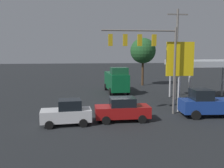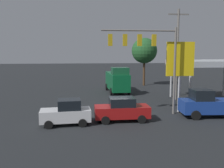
{
  "view_description": "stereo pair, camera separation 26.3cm",
  "coord_description": "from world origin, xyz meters",
  "px_view_note": "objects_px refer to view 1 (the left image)",
  "views": [
    {
      "loc": [
        2.84,
        20.66,
        5.59
      ],
      "look_at": [
        0.0,
        -2.0,
        2.63
      ],
      "focal_mm": 40.0,
      "sensor_mm": 36.0,
      "label": 1
    },
    {
      "loc": [
        2.58,
        20.69,
        5.59
      ],
      "look_at": [
        0.0,
        -2.0,
        2.63
      ],
      "focal_mm": 40.0,
      "sensor_mm": 36.0,
      "label": 2
    }
  ],
  "objects_px": {
    "pickup_parked": "(209,104)",
    "street_tree": "(143,51)",
    "hatchback_crossing": "(67,113)",
    "traffic_signal_assembly": "(147,49)",
    "sedan_far": "(122,109)",
    "price_sign": "(180,62)",
    "utility_pole": "(176,53)",
    "delivery_truck": "(116,80)"
  },
  "relations": [
    {
      "from": "sedan_far",
      "to": "utility_pole",
      "type": "bearing_deg",
      "value": -133.15
    },
    {
      "from": "pickup_parked",
      "to": "utility_pole",
      "type": "bearing_deg",
      "value": -85.87
    },
    {
      "from": "pickup_parked",
      "to": "price_sign",
      "type": "bearing_deg",
      "value": -41.16
    },
    {
      "from": "traffic_signal_assembly",
      "to": "street_tree",
      "type": "bearing_deg",
      "value": -103.16
    },
    {
      "from": "traffic_signal_assembly",
      "to": "price_sign",
      "type": "height_order",
      "value": "traffic_signal_assembly"
    },
    {
      "from": "traffic_signal_assembly",
      "to": "utility_pole",
      "type": "distance_m",
      "value": 8.31
    },
    {
      "from": "sedan_far",
      "to": "street_tree",
      "type": "height_order",
      "value": "street_tree"
    },
    {
      "from": "traffic_signal_assembly",
      "to": "price_sign",
      "type": "distance_m",
      "value": 3.52
    },
    {
      "from": "utility_pole",
      "to": "price_sign",
      "type": "relative_size",
      "value": 1.6
    },
    {
      "from": "price_sign",
      "to": "delivery_truck",
      "type": "height_order",
      "value": "price_sign"
    },
    {
      "from": "traffic_signal_assembly",
      "to": "hatchback_crossing",
      "type": "xyz_separation_m",
      "value": [
        6.85,
        2.37,
        -4.87
      ]
    },
    {
      "from": "utility_pole",
      "to": "delivery_truck",
      "type": "xyz_separation_m",
      "value": [
        6.16,
        -5.8,
        -3.78
      ]
    },
    {
      "from": "utility_pole",
      "to": "price_sign",
      "type": "bearing_deg",
      "value": 71.53
    },
    {
      "from": "price_sign",
      "to": "street_tree",
      "type": "distance_m",
      "value": 18.53
    },
    {
      "from": "traffic_signal_assembly",
      "to": "sedan_far",
      "type": "height_order",
      "value": "traffic_signal_assembly"
    },
    {
      "from": "utility_pole",
      "to": "sedan_far",
      "type": "xyz_separation_m",
      "value": [
        7.67,
        8.25,
        -4.52
      ]
    },
    {
      "from": "traffic_signal_assembly",
      "to": "hatchback_crossing",
      "type": "height_order",
      "value": "traffic_signal_assembly"
    },
    {
      "from": "sedan_far",
      "to": "delivery_truck",
      "type": "distance_m",
      "value": 14.15
    },
    {
      "from": "hatchback_crossing",
      "to": "sedan_far",
      "type": "xyz_separation_m",
      "value": [
        -4.4,
        -0.58,
        0.0
      ]
    },
    {
      "from": "sedan_far",
      "to": "delivery_truck",
      "type": "bearing_deg",
      "value": -96.38
    },
    {
      "from": "utility_pole",
      "to": "hatchback_crossing",
      "type": "xyz_separation_m",
      "value": [
        12.07,
        8.83,
        -4.53
      ]
    },
    {
      "from": "utility_pole",
      "to": "delivery_truck",
      "type": "height_order",
      "value": "utility_pole"
    },
    {
      "from": "traffic_signal_assembly",
      "to": "street_tree",
      "type": "distance_m",
      "value": 19.58
    },
    {
      "from": "pickup_parked",
      "to": "street_tree",
      "type": "bearing_deg",
      "value": -83.72
    },
    {
      "from": "price_sign",
      "to": "hatchback_crossing",
      "type": "height_order",
      "value": "price_sign"
    },
    {
      "from": "traffic_signal_assembly",
      "to": "sedan_far",
      "type": "relative_size",
      "value": 1.75
    },
    {
      "from": "hatchback_crossing",
      "to": "delivery_truck",
      "type": "xyz_separation_m",
      "value": [
        -5.92,
        -14.63,
        0.75
      ]
    },
    {
      "from": "price_sign",
      "to": "utility_pole",
      "type": "bearing_deg",
      "value": -108.47
    },
    {
      "from": "price_sign",
      "to": "street_tree",
      "type": "relative_size",
      "value": 0.83
    },
    {
      "from": "utility_pole",
      "to": "sedan_far",
      "type": "distance_m",
      "value": 12.14
    },
    {
      "from": "hatchback_crossing",
      "to": "price_sign",
      "type": "bearing_deg",
      "value": -167.81
    },
    {
      "from": "utility_pole",
      "to": "pickup_parked",
      "type": "relative_size",
      "value": 1.95
    },
    {
      "from": "utility_pole",
      "to": "hatchback_crossing",
      "type": "distance_m",
      "value": 15.62
    },
    {
      "from": "pickup_parked",
      "to": "hatchback_crossing",
      "type": "xyz_separation_m",
      "value": [
        12.07,
        1.01,
        -0.16
      ]
    },
    {
      "from": "pickup_parked",
      "to": "delivery_truck",
      "type": "distance_m",
      "value": 14.96
    },
    {
      "from": "hatchback_crossing",
      "to": "utility_pole",
      "type": "bearing_deg",
      "value": -148.06
    },
    {
      "from": "sedan_far",
      "to": "price_sign",
      "type": "bearing_deg",
      "value": -157.4
    },
    {
      "from": "traffic_signal_assembly",
      "to": "sedan_far",
      "type": "distance_m",
      "value": 5.73
    },
    {
      "from": "sedan_far",
      "to": "traffic_signal_assembly",
      "type": "bearing_deg",
      "value": -143.96
    },
    {
      "from": "utility_pole",
      "to": "sedan_far",
      "type": "relative_size",
      "value": 2.35
    },
    {
      "from": "utility_pole",
      "to": "street_tree",
      "type": "distance_m",
      "value": 12.64
    },
    {
      "from": "pickup_parked",
      "to": "hatchback_crossing",
      "type": "distance_m",
      "value": 12.12
    }
  ]
}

